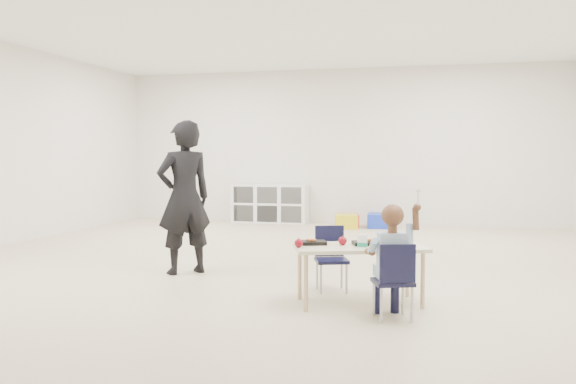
% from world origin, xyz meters
% --- Properties ---
extents(room, '(9.00, 9.02, 2.80)m').
position_xyz_m(room, '(0.00, 0.00, 1.40)').
color(room, beige).
rests_on(room, ground).
extents(table, '(1.19, 0.87, 0.49)m').
position_xyz_m(table, '(1.19, -1.46, 0.25)').
color(table, beige).
rests_on(table, ground).
extents(chair_near, '(0.36, 0.35, 0.59)m').
position_xyz_m(chair_near, '(1.50, -1.87, 0.30)').
color(chair_near, black).
rests_on(chair_near, ground).
extents(chair_far, '(0.36, 0.35, 0.59)m').
position_xyz_m(chair_far, '(0.88, -1.05, 0.30)').
color(chair_far, black).
rests_on(chair_far, ground).
extents(child, '(0.50, 0.50, 0.93)m').
position_xyz_m(child, '(1.50, -1.87, 0.47)').
color(child, '#9DBAD5').
rests_on(child, chair_near).
extents(lunch_tray_near, '(0.26, 0.22, 0.03)m').
position_xyz_m(lunch_tray_near, '(1.24, -1.41, 0.51)').
color(lunch_tray_near, black).
rests_on(lunch_tray_near, table).
extents(lunch_tray_far, '(0.26, 0.22, 0.03)m').
position_xyz_m(lunch_tray_far, '(0.80, -1.49, 0.51)').
color(lunch_tray_far, black).
rests_on(lunch_tray_far, table).
extents(milk_carton, '(0.09, 0.09, 0.10)m').
position_xyz_m(milk_carton, '(1.22, -1.55, 0.54)').
color(milk_carton, white).
rests_on(milk_carton, table).
extents(bread_roll, '(0.09, 0.09, 0.07)m').
position_xyz_m(bread_roll, '(1.50, -1.48, 0.53)').
color(bread_roll, tan).
rests_on(bread_roll, table).
extents(apple_near, '(0.07, 0.07, 0.07)m').
position_xyz_m(apple_near, '(1.05, -1.46, 0.53)').
color(apple_near, maroon).
rests_on(apple_near, table).
extents(apple_far, '(0.07, 0.07, 0.07)m').
position_xyz_m(apple_far, '(0.72, -1.69, 0.53)').
color(apple_far, maroon).
rests_on(apple_far, table).
extents(cubby_shelf, '(1.40, 0.40, 0.70)m').
position_xyz_m(cubby_shelf, '(-1.20, 4.28, 0.35)').
color(cubby_shelf, white).
rests_on(cubby_shelf, ground).
extents(adult, '(0.69, 0.68, 1.61)m').
position_xyz_m(adult, '(-0.77, -0.58, 0.80)').
color(adult, black).
rests_on(adult, ground).
extents(bin_red, '(0.44, 0.52, 0.22)m').
position_xyz_m(bin_red, '(0.29, 3.98, 0.11)').
color(bin_red, red).
rests_on(bin_red, ground).
extents(bin_yellow, '(0.46, 0.54, 0.23)m').
position_xyz_m(bin_yellow, '(0.30, 3.76, 0.12)').
color(bin_yellow, gold).
rests_on(bin_yellow, ground).
extents(bin_blue, '(0.41, 0.51, 0.24)m').
position_xyz_m(bin_blue, '(0.83, 3.98, 0.12)').
color(bin_blue, '#1934BE').
rests_on(bin_blue, ground).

